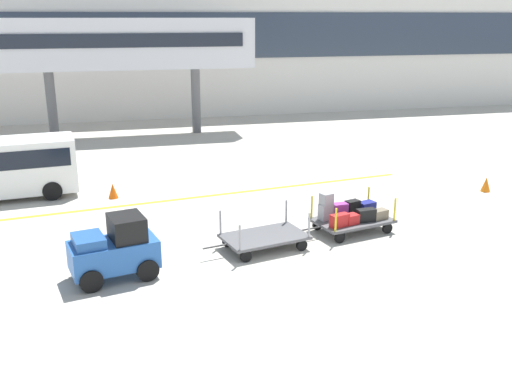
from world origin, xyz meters
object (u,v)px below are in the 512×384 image
Objects in this scene: shuttle_van at (5,164)px; safety_cone_near at (113,191)px; baggage_tug at (115,250)px; safety_cone_far at (486,184)px; baggage_cart_lead at (264,237)px; baggage_cart_middle at (351,215)px.

safety_cone_near is (3.67, -1.01, -0.96)m from shuttle_van.
baggage_tug is 0.46× the size of shuttle_van.
baggage_tug is at bearing -64.74° from shuttle_van.
baggage_tug reaches higher than safety_cone_far.
baggage_cart_lead is 10.38m from shuttle_van.
safety_cone_near is at bearing 169.26° from safety_cone_far.
baggage_cart_middle is at bearing 12.88° from baggage_cart_lead.
baggage_cart_lead is at bearing -55.32° from safety_cone_near.
baggage_cart_middle is at bearing -158.07° from safety_cone_far.
safety_cone_far is at bearing 19.26° from baggage_cart_lead.
baggage_cart_lead is (4.06, 0.89, -0.41)m from baggage_tug.
shuttle_van is at bearing 164.56° from safety_cone_near.
shuttle_van is (-3.67, 7.77, 0.48)m from baggage_tug.
baggage_tug reaches higher than baggage_cart_middle.
safety_cone_near is (-6.95, 5.20, -0.24)m from baggage_cart_middle.
baggage_cart_middle is 8.69m from safety_cone_near.
baggage_tug is 4.16× the size of safety_cone_near.
baggage_cart_middle is 7.08m from safety_cone_far.
baggage_cart_lead is 10.01m from safety_cone_far.
safety_cone_far is (13.52, 4.19, -0.48)m from baggage_tug.
baggage_cart_lead reaches higher than safety_cone_far.
shuttle_van is 3.92m from safety_cone_near.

